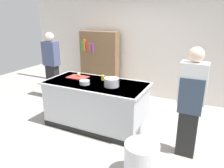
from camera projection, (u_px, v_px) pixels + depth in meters
ground_plane at (97, 125)px, 4.37m from camera, size 10.00×10.00×0.00m
back_wall at (135, 39)px, 5.70m from camera, size 6.40×0.12×3.00m
counter_island at (96, 104)px, 4.22m from camera, size 1.98×0.98×0.90m
cutting_board at (78, 77)px, 4.40m from camera, size 0.40×0.28×0.02m
onion at (79, 75)px, 4.42m from camera, size 0.07×0.07×0.07m
stock_pot at (112, 82)px, 3.86m from camera, size 0.33×0.27×0.16m
mixing_bowl at (85, 82)px, 3.98m from camera, size 0.19×0.19×0.08m
juice_cup at (103, 78)px, 4.23m from camera, size 0.07×0.07×0.10m
trash_bin at (141, 161)px, 2.89m from camera, size 0.47×0.47×0.53m
person_chef at (191, 101)px, 3.19m from camera, size 0.38×0.25×1.72m
person_guest at (52, 65)px, 5.47m from camera, size 0.38×0.24×1.72m
bookshelf at (100, 62)px, 6.02m from camera, size 1.10×0.31×1.70m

